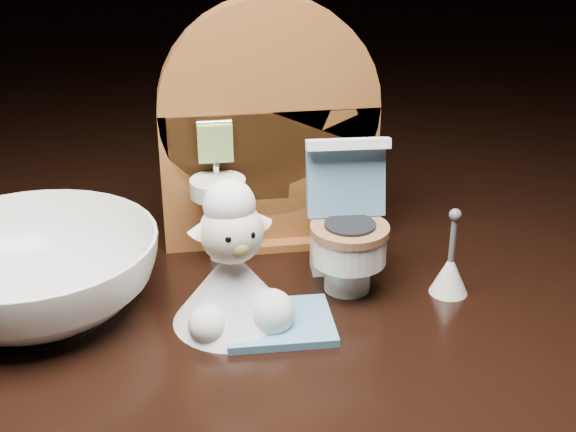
# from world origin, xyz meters

# --- Properties ---
(backdrop_panel) EXTENTS (0.13, 0.05, 0.15)m
(backdrop_panel) POSITION_xyz_m (-0.00, 0.06, 0.07)
(backdrop_panel) COLOR brown
(backdrop_panel) RESTS_ON ground
(toy_toilet) EXTENTS (0.05, 0.06, 0.09)m
(toy_toilet) POSITION_xyz_m (0.03, 0.01, 0.03)
(toy_toilet) COLOR white
(toy_toilet) RESTS_ON ground
(bath_mat) EXTENTS (0.06, 0.05, 0.00)m
(bath_mat) POSITION_xyz_m (-0.01, -0.03, 0.00)
(bath_mat) COLOR #568AAE
(bath_mat) RESTS_ON ground
(toilet_brush) EXTENTS (0.02, 0.02, 0.05)m
(toilet_brush) POSITION_xyz_m (0.09, -0.01, 0.01)
(toilet_brush) COLOR white
(toilet_brush) RESTS_ON ground
(plush_lamb) EXTENTS (0.06, 0.06, 0.08)m
(plush_lamb) POSITION_xyz_m (-0.03, -0.03, 0.03)
(plush_lamb) COLOR white
(plush_lamb) RESTS_ON ground
(ceramic_bowl) EXTENTS (0.13, 0.13, 0.04)m
(ceramic_bowl) POSITION_xyz_m (-0.13, 0.00, 0.02)
(ceramic_bowl) COLOR white
(ceramic_bowl) RESTS_ON ground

